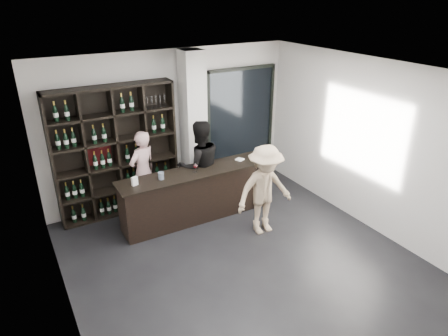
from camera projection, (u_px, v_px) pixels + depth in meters
floor at (246, 265)px, 6.12m from camera, size 5.00×5.50×0.01m
wine_shelf at (116, 152)px, 7.14m from camera, size 2.20×0.35×2.40m
structural_column at (194, 127)px, 7.64m from camera, size 0.40×0.40×2.90m
glass_panel at (241, 118)px, 8.38m from camera, size 1.60×0.08×2.10m
tasting_counter at (198, 194)px, 7.23m from camera, size 2.87×0.60×0.94m
taster_pink at (143, 172)px, 7.36m from camera, size 0.68×0.57×1.58m
taster_black at (200, 166)px, 7.39m from camera, size 0.91×0.75×1.75m
customer at (265, 190)px, 6.67m from camera, size 1.05×0.63×1.59m
wine_glass at (195, 167)px, 6.94m from camera, size 0.09×0.09×0.18m
spit_cup at (161, 176)px, 6.70m from camera, size 0.12×0.12×0.13m
napkin_stack at (240, 159)px, 7.48m from camera, size 0.17×0.17×0.02m
card_stand at (135, 181)px, 6.49m from camera, size 0.11×0.08×0.15m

